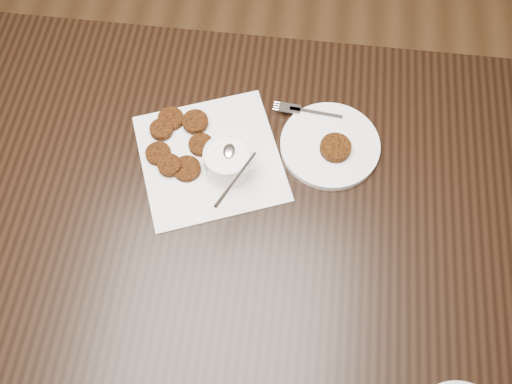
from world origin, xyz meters
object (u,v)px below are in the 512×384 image
Objects in this scene: plate_with_patty at (330,143)px; sauce_ramekin at (227,153)px; table at (223,268)px; napkin at (210,158)px.

sauce_ramekin is at bearing -158.51° from plate_with_patty.
plate_with_patty is at bearing 21.49° from sauce_ramekin.
table is 4.98× the size of napkin.
table is at bearing -102.12° from sauce_ramekin.
plate_with_patty is (0.22, 0.17, 0.39)m from table.
sauce_ramekin reaches higher than table.
sauce_ramekin is at bearing 77.88° from table.
plate_with_patty is (0.25, 0.06, 0.01)m from napkin.
table is 0.48m from plate_with_patty.
sauce_ramekin is (0.02, 0.08, 0.44)m from table.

